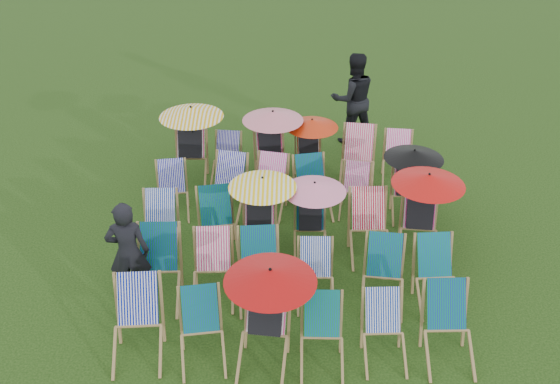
{
  "coord_description": "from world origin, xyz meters",
  "views": [
    {
      "loc": [
        -0.03,
        -8.09,
        6.15
      ],
      "look_at": [
        -0.19,
        0.4,
        0.9
      ],
      "focal_mm": 40.0,
      "sensor_mm": 36.0,
      "label": 1
    }
  ],
  "objects_px": {
    "deckchair_5": "(449,329)",
    "deckchair_29": "(398,159)",
    "deckchair_0": "(137,324)",
    "person_rear": "(353,98)",
    "person_left": "(128,252)"
  },
  "relations": [
    {
      "from": "deckchair_0",
      "to": "person_left",
      "type": "bearing_deg",
      "value": 101.32
    },
    {
      "from": "person_rear",
      "to": "deckchair_29",
      "type": "bearing_deg",
      "value": 101.47
    },
    {
      "from": "deckchair_0",
      "to": "deckchair_5",
      "type": "height_order",
      "value": "deckchair_0"
    },
    {
      "from": "deckchair_29",
      "to": "person_rear",
      "type": "height_order",
      "value": "person_rear"
    },
    {
      "from": "deckchair_0",
      "to": "deckchair_29",
      "type": "height_order",
      "value": "deckchair_0"
    },
    {
      "from": "deckchair_0",
      "to": "person_rear",
      "type": "xyz_separation_m",
      "value": [
        3.25,
        6.23,
        0.48
      ]
    },
    {
      "from": "deckchair_5",
      "to": "person_left",
      "type": "height_order",
      "value": "person_left"
    },
    {
      "from": "deckchair_5",
      "to": "deckchair_29",
      "type": "bearing_deg",
      "value": 87.77
    },
    {
      "from": "deckchair_0",
      "to": "person_left",
      "type": "height_order",
      "value": "person_left"
    },
    {
      "from": "deckchair_5",
      "to": "person_left",
      "type": "distance_m",
      "value": 4.47
    },
    {
      "from": "deckchair_5",
      "to": "person_rear",
      "type": "xyz_separation_m",
      "value": [
        -0.76,
        6.23,
        0.5
      ]
    },
    {
      "from": "deckchair_0",
      "to": "person_rear",
      "type": "height_order",
      "value": "person_rear"
    },
    {
      "from": "deckchair_0",
      "to": "person_rear",
      "type": "bearing_deg",
      "value": 57.81
    },
    {
      "from": "deckchair_29",
      "to": "person_rear",
      "type": "bearing_deg",
      "value": 120.81
    },
    {
      "from": "deckchair_5",
      "to": "person_left",
      "type": "relative_size",
      "value": 0.59
    }
  ]
}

